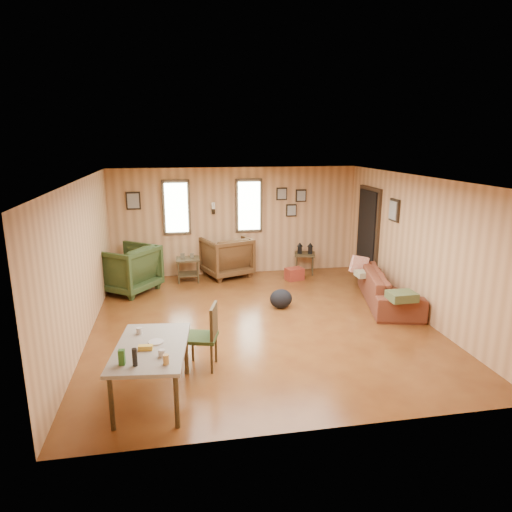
{
  "coord_description": "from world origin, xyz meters",
  "views": [
    {
      "loc": [
        -1.34,
        -7.05,
        2.99
      ],
      "look_at": [
        0.0,
        0.4,
        1.05
      ],
      "focal_mm": 32.0,
      "sensor_mm": 36.0,
      "label": 1
    }
  ],
  "objects_px": {
    "end_table": "(188,265)",
    "side_table": "(305,252)",
    "sofa": "(390,282)",
    "dining_table": "(151,351)",
    "recliner_green": "(127,267)",
    "recliner_brown": "(226,254)"
  },
  "relations": [
    {
      "from": "end_table",
      "to": "recliner_brown",
      "type": "bearing_deg",
      "value": 17.1
    },
    {
      "from": "end_table",
      "to": "sofa",
      "type": "bearing_deg",
      "value": -29.31
    },
    {
      "from": "recliner_brown",
      "to": "recliner_green",
      "type": "xyz_separation_m",
      "value": [
        -2.07,
        -0.75,
        0.03
      ]
    },
    {
      "from": "sofa",
      "to": "dining_table",
      "type": "relative_size",
      "value": 1.5
    },
    {
      "from": "recliner_brown",
      "to": "dining_table",
      "type": "relative_size",
      "value": 0.7
    },
    {
      "from": "recliner_green",
      "to": "dining_table",
      "type": "bearing_deg",
      "value": 45.84
    },
    {
      "from": "recliner_brown",
      "to": "recliner_green",
      "type": "height_order",
      "value": "recliner_green"
    },
    {
      "from": "end_table",
      "to": "side_table",
      "type": "xyz_separation_m",
      "value": [
        2.65,
        0.14,
        0.14
      ]
    },
    {
      "from": "side_table",
      "to": "sofa",
      "type": "bearing_deg",
      "value": -65.3
    },
    {
      "from": "recliner_brown",
      "to": "end_table",
      "type": "relative_size",
      "value": 1.57
    },
    {
      "from": "recliner_green",
      "to": "side_table",
      "type": "relative_size",
      "value": 1.44
    },
    {
      "from": "recliner_green",
      "to": "side_table",
      "type": "distance_m",
      "value": 3.91
    },
    {
      "from": "recliner_green",
      "to": "end_table",
      "type": "xyz_separation_m",
      "value": [
        1.21,
        0.48,
        -0.17
      ]
    },
    {
      "from": "sofa",
      "to": "dining_table",
      "type": "bearing_deg",
      "value": 135.44
    },
    {
      "from": "end_table",
      "to": "side_table",
      "type": "relative_size",
      "value": 0.87
    },
    {
      "from": "recliner_brown",
      "to": "recliner_green",
      "type": "bearing_deg",
      "value": -0.64
    },
    {
      "from": "end_table",
      "to": "recliner_green",
      "type": "bearing_deg",
      "value": -158.38
    },
    {
      "from": "sofa",
      "to": "dining_table",
      "type": "xyz_separation_m",
      "value": [
        -4.22,
        -2.58,
        0.21
      ]
    },
    {
      "from": "recliner_green",
      "to": "dining_table",
      "type": "distance_m",
      "value": 4.2
    },
    {
      "from": "sofa",
      "to": "side_table",
      "type": "xyz_separation_m",
      "value": [
        -1.01,
        2.19,
        0.08
      ]
    },
    {
      "from": "dining_table",
      "to": "recliner_brown",
      "type": "bearing_deg",
      "value": 80.21
    },
    {
      "from": "end_table",
      "to": "dining_table",
      "type": "height_order",
      "value": "dining_table"
    }
  ]
}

